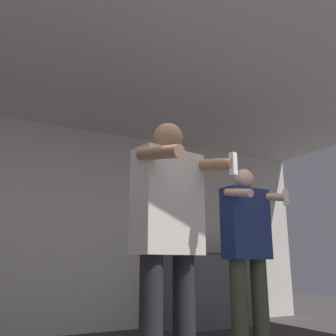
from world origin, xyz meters
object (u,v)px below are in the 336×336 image
at_px(bottle_dark_rum, 190,245).
at_px(bottle_short_whiskey, 199,246).
at_px(bottle_amber_bourbon, 172,246).
at_px(bottle_brown_liquor, 225,246).
at_px(person_man_side, 248,249).
at_px(person_woman_foreground, 169,234).
at_px(bottle_tall_gin, 232,247).

bearing_deg(bottle_dark_rum, bottle_short_whiskey, -0.00).
bearing_deg(bottle_amber_bourbon, bottle_brown_liquor, -0.00).
relative_size(bottle_amber_bourbon, person_man_side, 0.13).
height_order(bottle_brown_liquor, bottle_short_whiskey, bottle_brown_liquor).
height_order(bottle_brown_liquor, person_woman_foreground, person_woman_foreground).
bearing_deg(bottle_brown_liquor, bottle_tall_gin, 0.00).
distance_m(bottle_short_whiskey, person_woman_foreground, 2.94).
relative_size(bottle_brown_liquor, person_woman_foreground, 0.15).
bearing_deg(bottle_dark_rum, bottle_brown_liquor, 0.00).
xyz_separation_m(bottle_amber_bourbon, person_woman_foreground, (-1.31, -2.38, -0.04)).
height_order(bottle_tall_gin, person_woman_foreground, person_woman_foreground).
distance_m(bottle_short_whiskey, bottle_dark_rum, 0.14).
xyz_separation_m(bottle_tall_gin, person_woman_foreground, (-2.30, -2.38, -0.04)).
distance_m(bottle_amber_bourbon, bottle_dark_rum, 0.28).
relative_size(bottle_dark_rum, person_woman_foreground, 0.17).
bearing_deg(bottle_brown_liquor, bottle_short_whiskey, -180.00).
distance_m(bottle_dark_rum, person_woman_foreground, 2.86).
xyz_separation_m(bottle_short_whiskey, person_woman_foreground, (-1.73, -2.38, -0.04)).
bearing_deg(bottle_tall_gin, bottle_brown_liquor, 180.00).
distance_m(bottle_tall_gin, person_man_side, 2.09).
distance_m(bottle_brown_liquor, person_woman_foreground, 3.23).
distance_m(bottle_brown_liquor, bottle_dark_rum, 0.59).
height_order(bottle_amber_bourbon, bottle_dark_rum, bottle_dark_rum).
relative_size(bottle_tall_gin, person_man_side, 0.14).
height_order(bottle_tall_gin, person_man_side, person_man_side).
bearing_deg(person_woman_foreground, bottle_tall_gin, 45.98).
distance_m(bottle_brown_liquor, bottle_short_whiskey, 0.45).
height_order(bottle_tall_gin, bottle_dark_rum, bottle_dark_rum).
xyz_separation_m(bottle_brown_liquor, bottle_short_whiskey, (-0.45, -0.00, -0.01)).
distance_m(bottle_tall_gin, bottle_amber_bourbon, 0.99).
relative_size(bottle_brown_liquor, bottle_dark_rum, 0.92).
height_order(bottle_brown_liquor, bottle_dark_rum, bottle_dark_rum).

